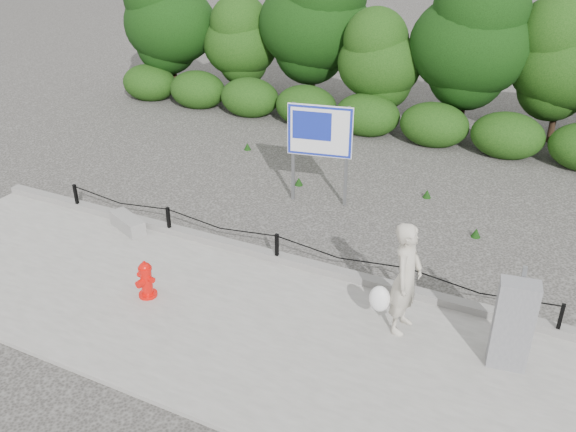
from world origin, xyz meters
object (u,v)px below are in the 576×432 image
Objects in this scene: fire_hydrant at (146,280)px; concrete_block at (128,223)px; pedestrian at (404,280)px; advertising_sign at (320,135)px; utility_cabinet at (513,325)px.

concrete_block is (-1.87, 1.76, -0.18)m from fire_hydrant.
pedestrian reaches higher than concrete_block.
concrete_block is at bearing 87.79° from pedestrian.
fire_hydrant is 0.30× the size of advertising_sign.
advertising_sign is (-4.76, 3.88, 0.83)m from utility_cabinet.
pedestrian is 6.16m from concrete_block.
pedestrian is at bearing -61.97° from advertising_sign.
concrete_block is 7.81m from utility_cabinet.
utility_cabinet is 0.69× the size of advertising_sign.
fire_hydrant is 0.73× the size of concrete_block.
pedestrian is 0.82× the size of advertising_sign.
utility_cabinet is at bearing -90.83° from pedestrian.
advertising_sign reaches higher than fire_hydrant.
utility_cabinet is (1.67, -0.14, -0.20)m from pedestrian.
pedestrian is at bearing -6.23° from concrete_block.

